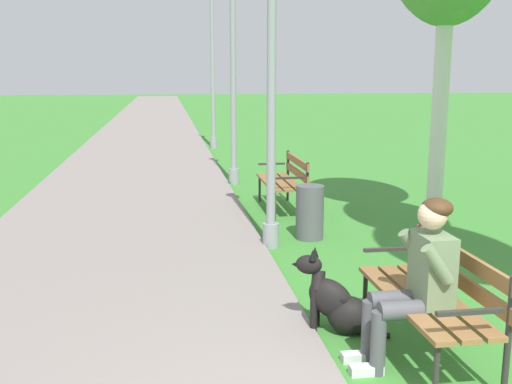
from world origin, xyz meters
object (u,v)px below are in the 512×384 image
at_px(park_bench_mid, 286,178).
at_px(lamp_post_far, 212,61).
at_px(litter_bin, 310,212).
at_px(lamp_post_mid, 233,59).
at_px(dog_black, 336,302).
at_px(person_seated_on_near_bench, 417,276).
at_px(lamp_post_near, 272,60).
at_px(park_bench_near, 435,290).

height_order(park_bench_mid, lamp_post_far, lamp_post_far).
xyz_separation_m(park_bench_mid, litter_bin, (-0.02, -1.67, -0.16)).
distance_m(park_bench_mid, lamp_post_mid, 3.04).
bearing_deg(litter_bin, dog_black, -99.33).
height_order(park_bench_mid, litter_bin, park_bench_mid).
relative_size(person_seated_on_near_bench, lamp_post_near, 0.29).
bearing_deg(dog_black, lamp_post_mid, 90.51).
relative_size(park_bench_near, person_seated_on_near_bench, 1.20).
height_order(dog_black, lamp_post_near, lamp_post_near).
bearing_deg(lamp_post_mid, litter_bin, -82.60).
relative_size(lamp_post_near, litter_bin, 6.25).
bearing_deg(litter_bin, lamp_post_far, 92.69).
bearing_deg(lamp_post_far, dog_black, -90.03).
bearing_deg(lamp_post_near, park_bench_near, -76.61).
relative_size(park_bench_mid, litter_bin, 2.14).
bearing_deg(person_seated_on_near_bench, lamp_post_near, 99.19).
bearing_deg(lamp_post_mid, park_bench_mid, -77.04).
height_order(park_bench_near, park_bench_mid, same).
height_order(lamp_post_mid, lamp_post_far, lamp_post_far).
relative_size(park_bench_mid, lamp_post_mid, 0.33).
xyz_separation_m(person_seated_on_near_bench, lamp_post_mid, (-0.47, 7.46, 1.68)).
bearing_deg(dog_black, lamp_post_far, 89.97).
xyz_separation_m(dog_black, lamp_post_far, (0.01, 12.49, 2.19)).
distance_m(dog_black, litter_bin, 2.85).
bearing_deg(park_bench_near, lamp_post_mid, 95.26).
xyz_separation_m(person_seated_on_near_bench, dog_black, (-0.41, 0.63, -0.42)).
relative_size(park_bench_near, lamp_post_far, 0.32).
relative_size(park_bench_mid, lamp_post_far, 0.32).
distance_m(dog_black, lamp_post_near, 3.21).
bearing_deg(litter_bin, park_bench_near, -87.36).
distance_m(park_bench_mid, lamp_post_far, 8.26).
bearing_deg(litter_bin, person_seated_on_near_bench, -90.92).
distance_m(park_bench_mid, dog_black, 4.51).
distance_m(lamp_post_near, lamp_post_mid, 4.32).
bearing_deg(park_bench_near, litter_bin, 92.64).
xyz_separation_m(park_bench_near, lamp_post_far, (-0.61, 12.99, 1.93)).
height_order(dog_black, lamp_post_mid, lamp_post_mid).
height_order(person_seated_on_near_bench, litter_bin, person_seated_on_near_bench).
relative_size(dog_black, lamp_post_far, 0.16).
xyz_separation_m(park_bench_mid, dog_black, (-0.48, -4.48, -0.25)).
bearing_deg(park_bench_near, park_bench_mid, 91.54).
bearing_deg(park_bench_near, person_seated_on_near_bench, -147.04).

